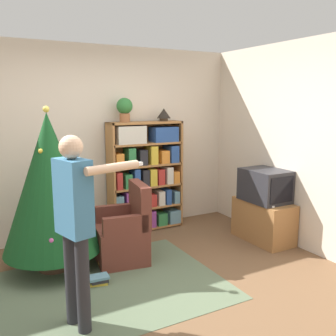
{
  "coord_description": "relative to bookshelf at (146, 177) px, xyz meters",
  "views": [
    {
      "loc": [
        -1.5,
        -3.09,
        1.86
      ],
      "look_at": [
        0.65,
        0.84,
        1.05
      ],
      "focal_mm": 40.0,
      "sensor_mm": 36.0,
      "label": 1
    }
  ],
  "objects": [
    {
      "name": "ground_plane",
      "position": [
        -0.75,
        -1.69,
        -0.78
      ],
      "size": [
        14.0,
        14.0,
        0.0
      ],
      "primitive_type": "plane",
      "color": "brown"
    },
    {
      "name": "tv_stand",
      "position": [
        1.18,
        -1.17,
        -0.51
      ],
      "size": [
        0.43,
        0.82,
        0.55
      ],
      "color": "#996638",
      "rests_on": "ground_plane"
    },
    {
      "name": "potted_plant",
      "position": [
        -0.3,
        0.01,
        0.98
      ],
      "size": [
        0.22,
        0.22,
        0.33
      ],
      "color": "#935B38",
      "rests_on": "bookshelf"
    },
    {
      "name": "game_remote",
      "position": [
        1.05,
        -1.42,
        -0.22
      ],
      "size": [
        0.04,
        0.12,
        0.02
      ],
      "color": "white",
      "rests_on": "tv_stand"
    },
    {
      "name": "area_rug",
      "position": [
        -1.14,
        -1.41,
        -0.78
      ],
      "size": [
        2.36,
        1.76,
        0.01
      ],
      "color": "#56664C",
      "rests_on": "ground_plane"
    },
    {
      "name": "wall_back",
      "position": [
        -0.75,
        0.24,
        0.52
      ],
      "size": [
        8.0,
        0.1,
        2.6
      ],
      "color": "beige",
      "rests_on": "ground_plane"
    },
    {
      "name": "book_pile_near_tree",
      "position": [
        -0.94,
        -0.96,
        -0.75
      ],
      "size": [
        0.21,
        0.15,
        0.06
      ],
      "color": "beige",
      "rests_on": "ground_plane"
    },
    {
      "name": "television",
      "position": [
        1.18,
        -1.18,
        -0.02
      ],
      "size": [
        0.46,
        0.6,
        0.42
      ],
      "color": "#28282D",
      "rests_on": "tv_stand"
    },
    {
      "name": "standing_person",
      "position": [
        -1.53,
        -1.93,
        0.17
      ],
      "size": [
        0.7,
        0.45,
        1.6
      ],
      "rotation": [
        0.0,
        0.0,
        -1.3
      ],
      "color": "#232328",
      "rests_on": "ground_plane"
    },
    {
      "name": "bookshelf",
      "position": [
        0.0,
        0.0,
        0.0
      ],
      "size": [
        1.08,
        0.31,
        1.57
      ],
      "color": "#A8703D",
      "rests_on": "ground_plane"
    },
    {
      "name": "table_lamp",
      "position": [
        0.3,
        0.01,
        0.89
      ],
      "size": [
        0.2,
        0.2,
        0.18
      ],
      "color": "#473828",
      "rests_on": "bookshelf"
    },
    {
      "name": "book_pile_by_chair",
      "position": [
        -1.16,
        -1.3,
        -0.73
      ],
      "size": [
        0.22,
        0.17,
        0.09
      ],
      "color": "gold",
      "rests_on": "ground_plane"
    },
    {
      "name": "armchair",
      "position": [
        -0.7,
        -0.89,
        -0.46
      ],
      "size": [
        0.65,
        0.64,
        0.92
      ],
      "rotation": [
        0.0,
        0.0,
        -1.72
      ],
      "color": "brown",
      "rests_on": "ground_plane"
    },
    {
      "name": "wall_right",
      "position": [
        1.47,
        -1.69,
        0.52
      ],
      "size": [
        0.1,
        8.0,
        2.6
      ],
      "color": "beige",
      "rests_on": "ground_plane"
    },
    {
      "name": "christmas_tree",
      "position": [
        -1.47,
        -0.71,
        0.19
      ],
      "size": [
        1.07,
        1.07,
        1.81
      ],
      "color": "#4C3323",
      "rests_on": "ground_plane"
    }
  ]
}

